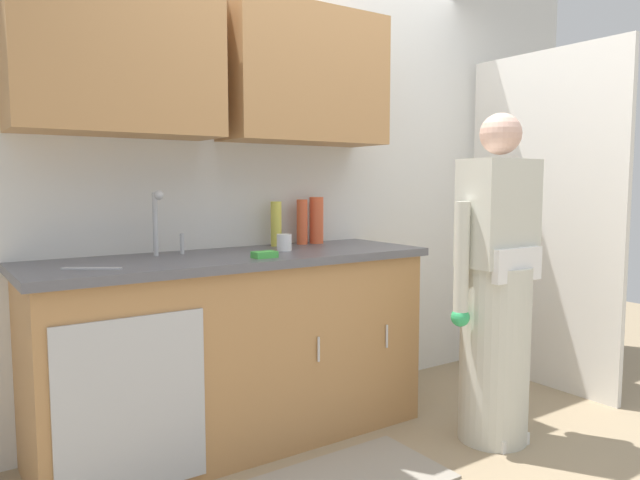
% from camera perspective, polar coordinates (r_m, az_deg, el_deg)
% --- Properties ---
extents(ground_plane, '(9.00, 9.00, 0.00)m').
position_cam_1_polar(ground_plane, '(2.93, 9.08, -20.63)').
color(ground_plane, '#998466').
extents(kitchen_wall_with_uppers, '(4.80, 0.44, 2.70)m').
position_cam_1_polar(kitchen_wall_with_uppers, '(3.35, -4.20, 8.74)').
color(kitchen_wall_with_uppers, silver).
rests_on(kitchen_wall_with_uppers, ground).
extents(closet_door_panel, '(0.04, 1.10, 2.10)m').
position_cam_1_polar(closet_door_panel, '(4.00, 20.54, 1.79)').
color(closet_door_panel, silver).
rests_on(closet_door_panel, ground).
extents(counter_cabinet, '(1.90, 0.62, 0.90)m').
position_cam_1_polar(counter_cabinet, '(3.01, -8.14, -10.69)').
color(counter_cabinet, '#B27F4C').
rests_on(counter_cabinet, ground).
extents(countertop, '(1.96, 0.66, 0.04)m').
position_cam_1_polar(countertop, '(2.91, -8.23, -1.76)').
color(countertop, '#595960').
rests_on(countertop, counter_cabinet).
extents(sink, '(0.50, 0.36, 0.35)m').
position_cam_1_polar(sink, '(2.80, -13.75, -2.04)').
color(sink, '#B7BABF').
rests_on(sink, counter_cabinet).
extents(person_at_sink, '(0.55, 0.34, 1.62)m').
position_cam_1_polar(person_at_sink, '(3.07, 16.54, -5.88)').
color(person_at_sink, white).
rests_on(person_at_sink, ground).
extents(floor_mat, '(0.80, 0.50, 0.01)m').
position_cam_1_polar(floor_mat, '(2.78, 3.29, -21.95)').
color(floor_mat, gray).
rests_on(floor_mat, ground).
extents(bottle_water_tall, '(0.08, 0.08, 0.26)m').
position_cam_1_polar(bottle_water_tall, '(3.39, -0.35, 1.91)').
color(bottle_water_tall, '#E05933').
rests_on(bottle_water_tall, countertop).
extents(bottle_water_short, '(0.06, 0.06, 0.25)m').
position_cam_1_polar(bottle_water_short, '(3.34, -1.74, 1.75)').
color(bottle_water_short, '#E05933').
rests_on(bottle_water_short, countertop).
extents(bottle_soap, '(0.06, 0.06, 0.24)m').
position_cam_1_polar(bottle_soap, '(3.25, -4.24, 1.56)').
color(bottle_soap, '#D8D14C').
rests_on(bottle_soap, countertop).
extents(cup_by_sink, '(0.08, 0.08, 0.08)m').
position_cam_1_polar(cup_by_sink, '(3.04, -3.46, -0.23)').
color(cup_by_sink, white).
rests_on(cup_by_sink, countertop).
extents(knife_on_counter, '(0.21, 0.16, 0.01)m').
position_cam_1_polar(knife_on_counter, '(2.57, -21.07, -2.55)').
color(knife_on_counter, silver).
rests_on(knife_on_counter, countertop).
extents(sponge, '(0.11, 0.07, 0.03)m').
position_cam_1_polar(sponge, '(2.76, -5.35, -1.40)').
color(sponge, '#4CBF4C').
rests_on(sponge, countertop).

